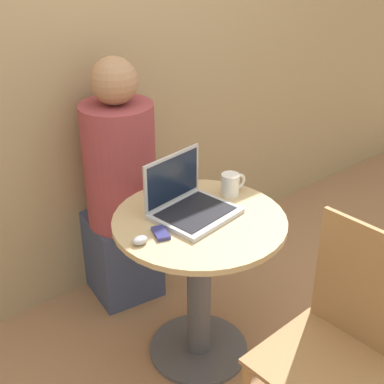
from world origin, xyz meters
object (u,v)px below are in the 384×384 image
person_seated (118,202)px  chair_empty (335,348)px  cell_phone (161,234)px  laptop (189,203)px

person_seated → chair_empty: bearing=-86.6°
cell_phone → person_seated: 0.67m
laptop → chair_empty: bearing=-84.9°
laptop → cell_phone: laptop is taller
laptop → person_seated: (-0.01, 0.55, -0.22)m
laptop → cell_phone: (-0.19, -0.07, -0.04)m
person_seated → laptop: bearing=-88.8°
cell_phone → person_seated: size_ratio=0.08×
laptop → person_seated: size_ratio=0.28×
laptop → chair_empty: size_ratio=0.38×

